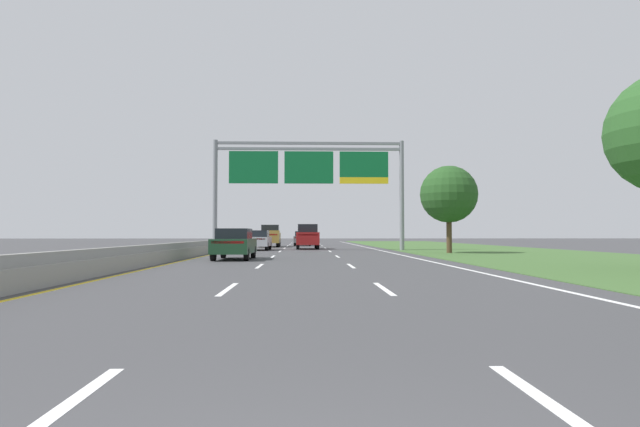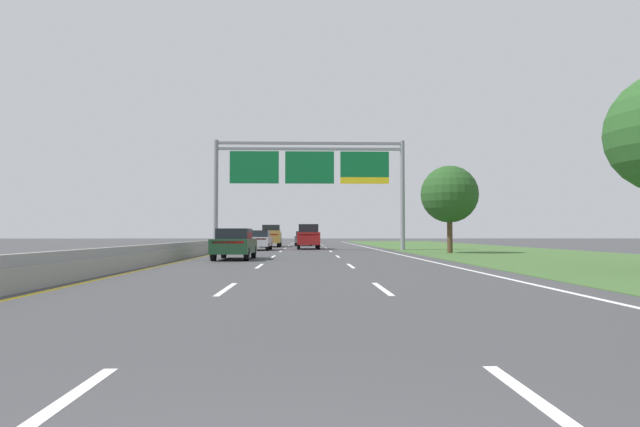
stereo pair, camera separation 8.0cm
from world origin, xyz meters
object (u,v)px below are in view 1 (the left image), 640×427
overhead_sign_gantry (309,172)px  pickup_truck_gold (270,236)px  car_red_centre_lane_suv (307,236)px  car_silver_left_lane_sedan (258,240)px  roadside_tree_mid (449,194)px  car_darkgreen_left_lane_sedan (234,243)px  car_grey_centre_lane_sedan (303,238)px

overhead_sign_gantry → pickup_truck_gold: bearing=108.0°
car_red_centre_lane_suv → car_silver_left_lane_sedan: 5.21m
pickup_truck_gold → car_silver_left_lane_sedan: 10.91m
car_red_centre_lane_suv → roadside_tree_mid: size_ratio=0.80×
roadside_tree_mid → car_red_centre_lane_suv: bearing=132.7°
overhead_sign_gantry → roadside_tree_mid: bearing=-33.2°
pickup_truck_gold → car_darkgreen_left_lane_sedan: size_ratio=1.23×
car_grey_centre_lane_sedan → car_red_centre_lane_suv: size_ratio=0.94×
car_silver_left_lane_sedan → overhead_sign_gantry: bearing=-99.6°
car_grey_centre_lane_sedan → car_silver_left_lane_sedan: bearing=168.5°
pickup_truck_gold → car_red_centre_lane_suv: 8.34m
pickup_truck_gold → car_grey_centre_lane_sedan: size_ratio=1.23×
car_darkgreen_left_lane_sedan → car_red_centre_lane_suv: 19.14m
overhead_sign_gantry → car_grey_centre_lane_sedan: bearing=91.9°
car_grey_centre_lane_sedan → roadside_tree_mid: roadside_tree_mid is taller
car_grey_centre_lane_sedan → car_silver_left_lane_sedan: 16.04m
overhead_sign_gantry → car_red_centre_lane_suv: overhead_sign_gantry is taller
pickup_truck_gold → car_red_centre_lane_suv: size_ratio=1.15×
car_darkgreen_left_lane_sedan → car_silver_left_lane_sedan: size_ratio=1.00×
roadside_tree_mid → car_darkgreen_left_lane_sedan: bearing=-147.6°
car_red_centre_lane_suv → car_silver_left_lane_sedan: (-3.92, -3.42, -0.28)m
overhead_sign_gantry → car_red_centre_lane_suv: bearing=91.3°
overhead_sign_gantry → roadside_tree_mid: size_ratio=2.55×
car_grey_centre_lane_sedan → car_red_centre_lane_suv: bearing=-176.9°
pickup_truck_gold → car_red_centre_lane_suv: (3.69, -7.48, 0.02)m
car_red_centre_lane_suv → car_silver_left_lane_sedan: size_ratio=1.07×
car_darkgreen_left_lane_sedan → car_red_centre_lane_suv: car_red_centre_lane_suv is taller
overhead_sign_gantry → car_darkgreen_left_lane_sedan: 16.02m
car_grey_centre_lane_sedan → pickup_truck_gold: bearing=146.6°
car_grey_centre_lane_sedan → car_red_centre_lane_suv: car_red_centre_lane_suv is taller
car_red_centre_lane_suv → roadside_tree_mid: 14.31m
car_darkgreen_left_lane_sedan → car_silver_left_lane_sedan: 15.33m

